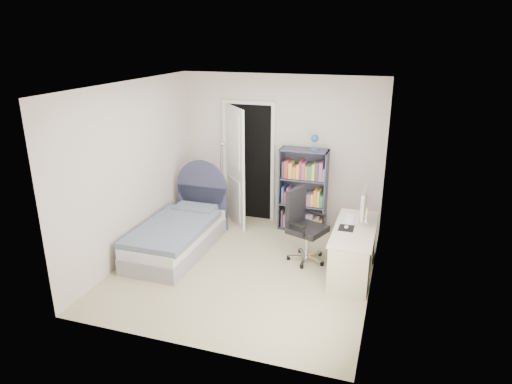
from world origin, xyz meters
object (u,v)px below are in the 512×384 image
(bookcase, at_px, (304,193))
(desk, at_px, (354,248))
(bed, at_px, (179,233))
(office_chair, at_px, (303,222))
(nightstand, at_px, (201,193))
(floor_lamp, at_px, (222,188))

(bookcase, xyz_separation_m, desk, (0.96, -1.23, -0.27))
(bed, relative_size, desk, 1.40)
(desk, height_order, office_chair, desk)
(bookcase, distance_m, office_chair, 1.08)
(bookcase, xyz_separation_m, office_chair, (0.22, -1.05, -0.05))
(bookcase, bearing_deg, bed, -140.85)
(nightstand, distance_m, office_chair, 2.34)
(office_chair, bearing_deg, nightstand, 152.65)
(nightstand, xyz_separation_m, office_chair, (2.07, -1.07, 0.15))
(floor_lamp, xyz_separation_m, office_chair, (1.65, -1.05, 0.01))
(floor_lamp, relative_size, desk, 1.03)
(bed, distance_m, nightstand, 1.36)
(office_chair, bearing_deg, desk, -13.06)
(nightstand, relative_size, bookcase, 0.40)
(nightstand, height_order, floor_lamp, floor_lamp)
(bed, xyz_separation_m, office_chair, (1.83, 0.26, 0.31))
(floor_lamp, bearing_deg, nightstand, 177.54)
(bed, bearing_deg, bookcase, 39.15)
(bed, bearing_deg, nightstand, 100.37)
(desk, bearing_deg, bed, -178.10)
(office_chair, bearing_deg, bed, -171.95)
(bed, bearing_deg, office_chair, 8.05)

